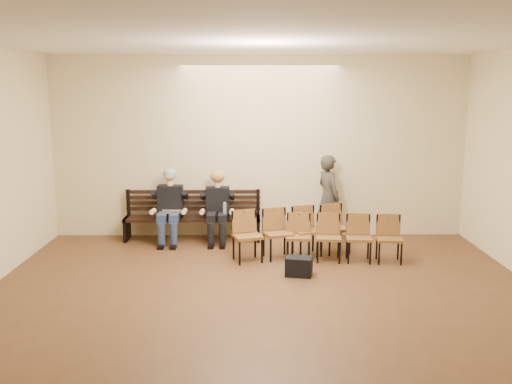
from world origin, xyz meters
TOP-DOWN VIEW (x-y plane):
  - ground at (0.00, 0.00)m, footprint 10.00×10.00m
  - room_walls at (0.00, 0.79)m, footprint 8.02×10.01m
  - bench at (-1.28, 4.65)m, footprint 2.60×0.90m
  - seated_man at (-1.69, 4.53)m, footprint 0.58×0.81m
  - seated_woman at (-0.79, 4.53)m, footprint 0.55×0.76m
  - laptop at (-1.66, 4.38)m, footprint 0.34×0.27m
  - water_bottle at (-0.65, 4.32)m, footprint 0.08×0.08m
  - bag at (0.58, 2.50)m, footprint 0.45×0.36m
  - passerby at (1.32, 4.71)m, footprint 0.69×0.81m
  - chair_row_front at (0.56, 3.52)m, footprint 2.13×1.10m
  - chair_row_back at (1.39, 3.26)m, footprint 1.96×0.60m

SIDE VIEW (x-z plane):
  - ground at x=0.00m, z-range 0.00..0.00m
  - bag at x=0.58m, z-range 0.00..0.30m
  - bench at x=-1.28m, z-range 0.00..0.45m
  - chair_row_back at x=1.39m, z-range 0.00..0.79m
  - chair_row_front at x=0.56m, z-range 0.00..0.86m
  - water_bottle at x=-0.65m, z-range 0.45..0.67m
  - laptop at x=-1.66m, z-range 0.45..0.70m
  - seated_woman at x=-0.79m, z-range 0.00..1.28m
  - seated_man at x=-1.69m, z-range 0.00..1.40m
  - passerby at x=1.32m, z-range 0.00..1.88m
  - room_walls at x=0.00m, z-range 0.78..4.29m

